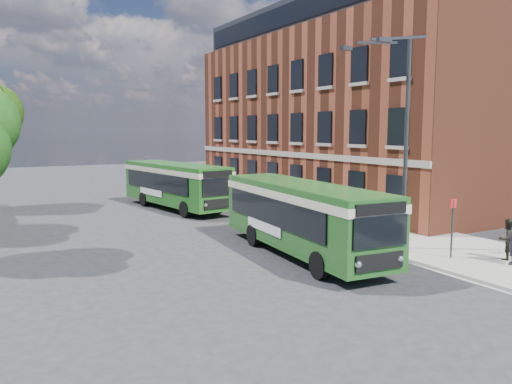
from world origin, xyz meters
TOP-DOWN VIEW (x-y plane):
  - ground at (0.00, 0.00)m, footprint 120.00×120.00m
  - pavement at (7.00, 8.00)m, footprint 6.00×48.00m
  - kerb_line at (3.95, 8.00)m, footprint 0.12×48.00m
  - brick_office at (14.00, 12.00)m, footprint 12.10×26.00m
  - street_lamp at (4.84, -2.00)m, footprint 2.96×2.38m
  - bus_stop_sign at (5.60, -4.20)m, footprint 0.35×0.08m
  - bus_front at (1.05, -0.32)m, footprint 3.48×10.55m
  - bus_rear at (0.87, 14.03)m, footprint 3.93×10.67m
  - pedestrian_b at (7.28, -5.46)m, footprint 0.91×0.79m

SIDE VIEW (x-z plane):
  - ground at x=0.00m, z-range 0.00..0.00m
  - kerb_line at x=3.95m, z-range 0.00..0.01m
  - pavement at x=7.00m, z-range 0.00..0.15m
  - pedestrian_b at x=7.28m, z-range 0.15..1.77m
  - bus_stop_sign at x=5.60m, z-range 0.25..2.77m
  - bus_front at x=1.05m, z-range 0.32..3.34m
  - bus_rear at x=0.87m, z-range 0.32..3.34m
  - street_lamp at x=4.84m, z-range 0.29..9.29m
  - brick_office at x=14.00m, z-range -0.13..14.07m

